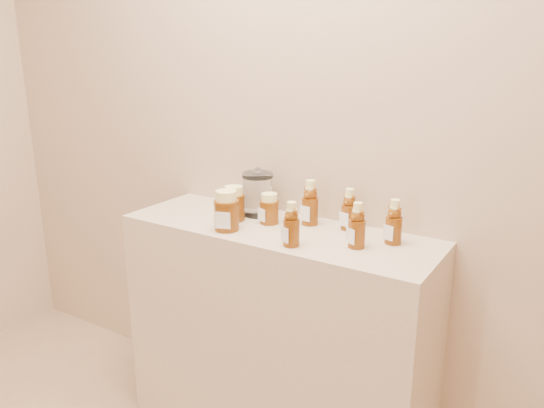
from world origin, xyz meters
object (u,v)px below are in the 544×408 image
Objects in this scene: glass_canister at (258,192)px; bear_bottle_back_left at (310,200)px; bear_bottle_front_left at (292,221)px; display_table at (276,336)px; honey_jar_left at (234,203)px.

bear_bottle_back_left is at bearing 1.91° from glass_canister.
bear_bottle_back_left is at bearing 125.08° from bear_bottle_front_left.
display_table is 0.56m from bear_bottle_back_left.
bear_bottle_front_left reaches higher than display_table.
honey_jar_left is at bearing -178.39° from display_table.
bear_bottle_front_left is at bearing -38.25° from glass_canister.
bear_bottle_front_left is 0.35m from honey_jar_left.
display_table is 6.22× the size of bear_bottle_back_left.
honey_jar_left is 0.11m from glass_canister.
display_table is 0.55m from honey_jar_left.
honey_jar_left is at bearing -179.06° from bear_bottle_front_left.
bear_bottle_back_left is 1.44× the size of honey_jar_left.
glass_canister reaches higher than display_table.
bear_bottle_front_left is at bearing -37.89° from honey_jar_left.
display_table is at bearing -119.45° from bear_bottle_back_left.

